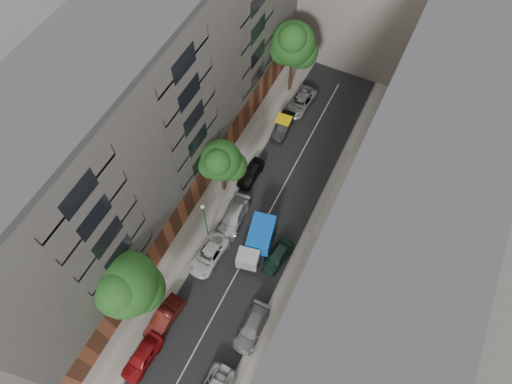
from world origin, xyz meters
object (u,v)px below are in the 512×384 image
Objects in this scene: car_left_2 at (209,255)px; car_left_3 at (233,217)px; lamp_post at (205,218)px; pedestrian at (332,215)px; car_left_5 at (283,126)px; car_right_2 at (278,256)px; tarp_truck at (257,242)px; tree_near at (126,286)px; car_left_0 at (142,357)px; tree_mid at (221,162)px; car_left_4 at (251,173)px; tree_far at (293,46)px; car_right_1 at (252,328)px; car_left_6 at (300,102)px; car_left_1 at (164,318)px.

car_left_3 is (0.23, 4.56, 0.05)m from car_left_2.
pedestrian is (10.01, 6.87, -2.78)m from lamp_post.
car_left_5 is at bearing 86.42° from car_left_3.
car_right_2 is (5.83, 2.79, -0.01)m from car_left_2.
car_left_2 is 0.80× the size of lamp_post.
tree_near is at bearing -136.25° from tarp_truck.
car_left_0 reaches higher than car_left_2.
tree_mid is at bearing -105.84° from car_left_5.
tarp_truck is at bearing -30.34° from car_left_3.
car_left_4 is 9.60m from car_right_2.
car_right_1 is at bearing -72.57° from tree_far.
lamp_post is at bearing -91.75° from car_left_4.
car_left_2 is 0.65× the size of tree_mid.
car_right_1 is 13.27m from pedestrian.
tree_near is 1.42× the size of lamp_post.
tree_far is (-8.49, 27.06, 6.13)m from car_right_1.
tree_near is 29.70m from tree_far.
car_right_2 is (6.32, 13.24, -0.08)m from car_left_0.
car_left_2 is 2.51× the size of pedestrian.
car_left_6 is 6.66m from tree_far.
car_right_2 is (-0.80, 7.04, -0.00)m from car_right_1.
car_right_2 is at bearing 28.41° from car_left_2.
car_left_1 is at bearing -87.50° from tree_far.
car_left_5 is 0.86× the size of car_left_6.
tree_far is (-1.29, 29.66, 6.07)m from car_left_1.
car_left_5 is 0.58× the size of tree_mid.
car_left_6 is at bearing 103.32° from car_right_1.
car_left_0 is 6.69m from tree_near.
tree_far is 5.06× the size of pedestrian.
car_right_2 is at bearing -28.82° from tree_mid.
tree_near is (-2.54, -16.80, 5.06)m from car_left_4.
car_left_4 is at bearing 116.07° from car_right_1.
tree_mid is at bearing 6.30° from pedestrian.
lamp_post reaches higher than car_left_6.
car_left_4 is 11.23m from car_left_6.
car_left_0 reaches higher than car_left_5.
car_left_4 is 0.92× the size of car_left_5.
car_left_0 is at bearing -97.98° from car_left_3.
tree_near reaches higher than car_left_1.
car_left_0 reaches higher than car_left_3.
car_left_3 is 9.62m from pedestrian.
tree_far is at bearing 97.21° from car_left_1.
car_left_1 is 18.29m from pedestrian.
tarp_truck is 2.97× the size of pedestrian.
tree_mid is at bearing 127.61° from car_left_3.
tree_mid is at bearing 99.11° from car_left_0.
car_right_2 is (2.20, -0.18, -0.69)m from tarp_truck.
pedestrian is (8.61, -12.32, 0.41)m from car_left_6.
car_left_0 is 0.91× the size of car_left_2.
car_right_1 is at bearing -79.25° from tarp_truck.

